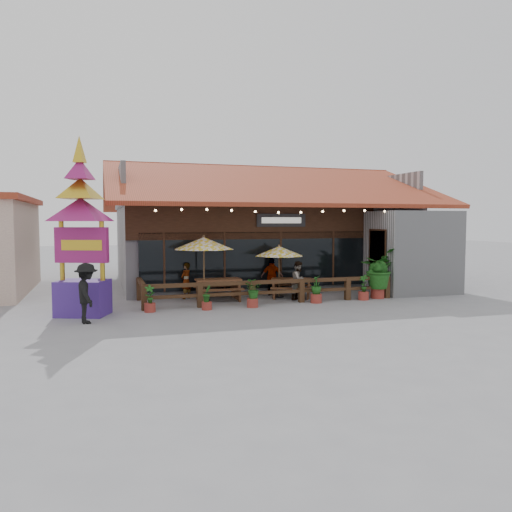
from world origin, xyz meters
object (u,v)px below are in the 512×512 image
object	(u,v)px
picnic_table_right	(291,285)
tropical_plant	(378,270)
umbrella_right	(279,251)
thai_sign_tower	(81,214)
pedestrian	(86,293)
umbrella_left	(204,244)
picnic_table_left	(218,286)

from	to	relation	value
picnic_table_right	tropical_plant	bearing A→B (deg)	-20.32
umbrella_right	picnic_table_right	bearing A→B (deg)	-16.04
thai_sign_tower	pedestrian	xyz separation A→B (m)	(0.15, -1.41, -2.45)
thai_sign_tower	tropical_plant	size ratio (longest dim) A/B	3.11
umbrella_right	picnic_table_right	size ratio (longest dim) A/B	1.06
umbrella_left	thai_sign_tower	size ratio (longest dim) A/B	0.47
picnic_table_right	thai_sign_tower	xyz separation A→B (m)	(-8.12, -1.59, 2.86)
picnic_table_right	pedestrian	xyz separation A→B (m)	(-7.96, -3.00, 0.41)
umbrella_left	umbrella_right	distance (m)	3.16
umbrella_left	umbrella_right	bearing A→B (deg)	-1.51
picnic_table_right	tropical_plant	size ratio (longest dim) A/B	1.00
tropical_plant	pedestrian	bearing A→B (deg)	-171.08
picnic_table_right	umbrella_left	bearing A→B (deg)	176.47
thai_sign_tower	tropical_plant	distance (m)	11.65
umbrella_left	pedestrian	bearing A→B (deg)	-143.39
umbrella_left	picnic_table_left	size ratio (longest dim) A/B	1.63
picnic_table_left	umbrella_right	bearing A→B (deg)	-1.54
umbrella_right	pedestrian	world-z (taller)	umbrella_right
umbrella_left	picnic_table_right	distance (m)	4.03
umbrella_right	pedestrian	distance (m)	8.16
umbrella_right	pedestrian	xyz separation A→B (m)	(-7.47, -3.14, -0.98)
picnic_table_right	pedestrian	world-z (taller)	pedestrian
picnic_table_left	tropical_plant	bearing A→B (deg)	-12.72
picnic_table_left	pedestrian	size ratio (longest dim) A/B	0.98
picnic_table_left	umbrella_left	bearing A→B (deg)	178.63
umbrella_left	thai_sign_tower	world-z (taller)	thai_sign_tower
picnic_table_right	thai_sign_tower	bearing A→B (deg)	-168.93
tropical_plant	picnic_table_left	bearing A→B (deg)	167.28
picnic_table_right	umbrella_right	bearing A→B (deg)	163.96
tropical_plant	pedestrian	xyz separation A→B (m)	(-11.28, -1.77, -0.24)
umbrella_left	thai_sign_tower	distance (m)	4.97
thai_sign_tower	tropical_plant	world-z (taller)	thai_sign_tower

